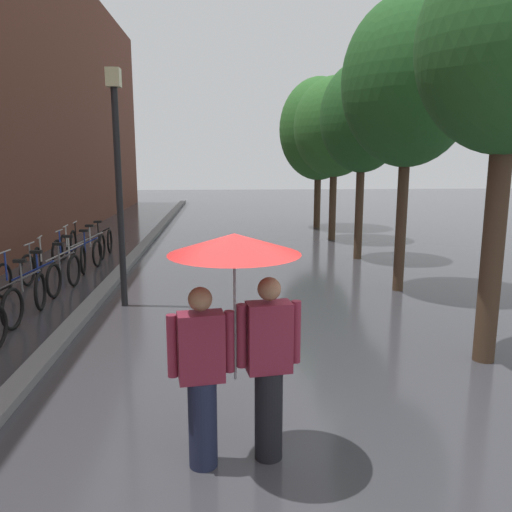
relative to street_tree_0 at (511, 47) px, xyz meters
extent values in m
plane|color=#38383D|center=(-2.86, -2.33, -4.10)|extent=(80.00, 80.00, 0.00)
cube|color=slate|center=(-6.06, 7.67, -4.04)|extent=(0.30, 36.00, 0.12)
cylinder|color=#473323|center=(0.00, 0.00, -2.54)|extent=(0.29, 0.29, 3.13)
ellipsoid|color=#235623|center=(0.00, 0.00, 0.04)|extent=(2.32, 2.32, 2.72)
cylinder|color=#473323|center=(0.08, 3.80, -2.62)|extent=(0.22, 0.22, 2.97)
ellipsoid|color=#235623|center=(0.08, 3.80, 0.11)|extent=(2.63, 2.63, 3.31)
cylinder|color=#473323|center=(0.11, 7.21, -2.75)|extent=(0.22, 0.22, 2.71)
ellipsoid|color=#235623|center=(0.11, 7.21, -0.31)|extent=(2.24, 2.24, 2.90)
cylinder|color=#473323|center=(0.10, 10.59, -2.85)|extent=(0.24, 0.24, 2.51)
ellipsoid|color=#2D6628|center=(0.10, 10.59, -0.38)|extent=(2.69, 2.69, 3.24)
cylinder|color=#473323|center=(0.13, 13.58, -2.93)|extent=(0.26, 0.26, 2.36)
ellipsoid|color=#2D6628|center=(0.13, 13.58, -0.29)|extent=(3.04, 3.04, 3.88)
torus|color=black|center=(-7.00, 1.72, -3.75)|extent=(0.13, 0.70, 0.70)
torus|color=black|center=(-6.93, 2.82, -3.75)|extent=(0.12, 0.70, 0.70)
cylinder|color=slate|center=(-7.34, 2.78, -3.55)|extent=(0.88, 0.11, 0.43)
cylinder|color=slate|center=(-7.24, 2.79, -3.48)|extent=(0.04, 0.04, 0.55)
cube|color=black|center=(-7.24, 2.79, -3.17)|extent=(0.23, 0.12, 0.06)
torus|color=black|center=(-7.97, 3.74, -3.75)|extent=(0.12, 0.70, 0.70)
torus|color=black|center=(-6.96, 3.65, -3.75)|extent=(0.12, 0.70, 0.70)
cylinder|color=#233DA8|center=(-7.36, 3.69, -3.55)|extent=(0.88, 0.11, 0.43)
cylinder|color=#233DA8|center=(-7.26, 3.68, -3.48)|extent=(0.04, 0.04, 0.55)
cube|color=black|center=(-7.26, 3.68, -3.17)|extent=(0.23, 0.12, 0.06)
cylinder|color=#233DA8|center=(-7.89, 3.73, -3.46)|extent=(0.04, 0.04, 0.58)
cylinder|color=#9E9EA3|center=(-7.89, 3.73, -3.17)|extent=(0.07, 0.46, 0.03)
torus|color=black|center=(-7.84, 4.68, -3.75)|extent=(0.12, 0.70, 0.70)
torus|color=black|center=(-6.82, 4.58, -3.75)|extent=(0.12, 0.70, 0.70)
cylinder|color=slate|center=(-7.23, 4.62, -3.55)|extent=(0.88, 0.12, 0.43)
cylinder|color=slate|center=(-7.13, 4.61, -3.48)|extent=(0.04, 0.04, 0.55)
cube|color=black|center=(-7.13, 4.61, -3.17)|extent=(0.23, 0.12, 0.06)
cylinder|color=slate|center=(-7.76, 4.67, -3.46)|extent=(0.04, 0.04, 0.58)
cylinder|color=#9E9EA3|center=(-7.76, 4.67, -3.17)|extent=(0.07, 0.46, 0.03)
torus|color=black|center=(-7.94, 5.59, -3.75)|extent=(0.15, 0.70, 0.70)
torus|color=black|center=(-6.93, 5.72, -3.75)|extent=(0.15, 0.70, 0.70)
cylinder|color=silver|center=(-7.33, 5.67, -3.55)|extent=(0.88, 0.15, 0.43)
cylinder|color=silver|center=(-7.23, 5.68, -3.48)|extent=(0.04, 0.04, 0.55)
cube|color=black|center=(-7.23, 5.68, -3.17)|extent=(0.23, 0.13, 0.06)
cylinder|color=silver|center=(-7.86, 5.60, -3.46)|extent=(0.04, 0.04, 0.58)
cylinder|color=#9E9EA3|center=(-7.86, 5.60, -3.17)|extent=(0.09, 0.46, 0.03)
torus|color=black|center=(-7.82, 6.68, -3.75)|extent=(0.11, 0.70, 0.70)
torus|color=black|center=(-6.80, 6.60, -3.75)|extent=(0.11, 0.70, 0.70)
cylinder|color=#233DA8|center=(-7.21, 6.63, -3.55)|extent=(0.88, 0.10, 0.43)
cylinder|color=#233DA8|center=(-7.11, 6.62, -3.48)|extent=(0.04, 0.04, 0.55)
cube|color=black|center=(-7.11, 6.62, -3.17)|extent=(0.23, 0.12, 0.06)
cylinder|color=#233DA8|center=(-7.74, 6.67, -3.46)|extent=(0.04, 0.04, 0.58)
cylinder|color=#9E9EA3|center=(-7.74, 6.67, -3.17)|extent=(0.06, 0.46, 0.03)
torus|color=black|center=(-7.92, 7.55, -3.75)|extent=(0.07, 0.70, 0.70)
torus|color=black|center=(-6.90, 7.57, -3.75)|extent=(0.07, 0.70, 0.70)
cylinder|color=silver|center=(-7.31, 7.57, -3.55)|extent=(0.88, 0.05, 0.43)
cylinder|color=silver|center=(-7.21, 7.57, -3.48)|extent=(0.04, 0.04, 0.55)
cube|color=black|center=(-7.21, 7.57, -3.17)|extent=(0.22, 0.10, 0.06)
cylinder|color=silver|center=(-7.84, 7.55, -3.46)|extent=(0.04, 0.04, 0.58)
cylinder|color=#9E9EA3|center=(-7.84, 7.55, -3.17)|extent=(0.04, 0.46, 0.03)
torus|color=black|center=(-7.90, 8.38, -3.75)|extent=(0.11, 0.70, 0.70)
torus|color=black|center=(-6.88, 8.45, -3.75)|extent=(0.11, 0.70, 0.70)
cylinder|color=black|center=(-7.29, 8.42, -3.55)|extent=(0.88, 0.09, 0.43)
cylinder|color=black|center=(-7.19, 8.43, -3.48)|extent=(0.04, 0.04, 0.55)
cube|color=black|center=(-7.19, 8.43, -3.17)|extent=(0.23, 0.11, 0.06)
cylinder|color=black|center=(-7.82, 8.39, -3.46)|extent=(0.04, 0.04, 0.58)
cylinder|color=#9E9EA3|center=(-7.82, 8.39, -3.17)|extent=(0.06, 0.46, 0.03)
cylinder|color=#1E233D|center=(-3.78, -2.23, -3.69)|extent=(0.26, 0.26, 0.83)
cube|color=maroon|center=(-3.78, -2.23, -2.97)|extent=(0.43, 0.28, 0.62)
sphere|color=#9E7051|center=(-3.78, -2.23, -2.53)|extent=(0.21, 0.21, 0.21)
cylinder|color=maroon|center=(-4.03, -2.27, -2.94)|extent=(0.09, 0.09, 0.56)
cylinder|color=maroon|center=(-3.53, -2.19, -2.94)|extent=(0.09, 0.09, 0.56)
cylinder|color=black|center=(-3.17, -2.14, -3.67)|extent=(0.26, 0.26, 0.86)
cube|color=maroon|center=(-3.17, -2.14, -2.92)|extent=(0.43, 0.28, 0.64)
sphere|color=#9E7051|center=(-3.17, -2.14, -2.48)|extent=(0.21, 0.21, 0.21)
cylinder|color=maroon|center=(-3.42, -2.17, -2.89)|extent=(0.09, 0.09, 0.58)
cylinder|color=maroon|center=(-2.93, -2.10, -2.89)|extent=(0.09, 0.09, 0.58)
cylinder|color=#9E9EA3|center=(-3.48, -2.16, -2.72)|extent=(0.02, 0.02, 1.17)
cone|color=red|center=(-3.48, -2.16, -2.07)|extent=(1.16, 1.16, 0.18)
cylinder|color=black|center=(-5.46, 3.00, -2.12)|extent=(0.12, 0.12, 3.97)
cube|color=beige|center=(-5.46, 3.00, 0.02)|extent=(0.24, 0.24, 0.32)
camera|label=1|loc=(-3.57, -6.49, -1.33)|focal=36.01mm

